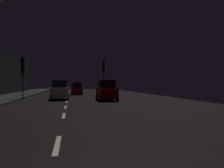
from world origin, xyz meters
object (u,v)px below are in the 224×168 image
Objects in this scene: traffic_light_far_right at (104,70)px; traffic_light_far_left at (23,69)px; car_approaching_headlights at (60,91)px; car_distant_taillights at (77,89)px; car_parked_right_far at (107,91)px.

traffic_light_far_left is (-9.89, -4.74, -0.34)m from traffic_light_far_right.
car_approaching_headlights is 1.11× the size of car_distant_taillights.
car_distant_taillights is at bearing 168.31° from car_approaching_headlights.
car_approaching_headlights reaches higher than car_distant_taillights.
car_parked_right_far is (9.10, -3.12, -2.42)m from traffic_light_far_left.
traffic_light_far_right is 1.20× the size of car_parked_right_far.
car_approaching_headlights is at bearing 168.31° from car_distant_taillights.
traffic_light_far_right is 8.37m from car_parked_right_far.
traffic_light_far_right is 10.98m from traffic_light_far_left.
traffic_light_far_right is at bearing -142.39° from car_distant_taillights.
traffic_light_far_right reaches higher than traffic_light_far_left.
car_distant_taillights is at bearing 12.65° from car_parked_right_far.
traffic_light_far_left reaches higher than car_distant_taillights.
car_approaching_headlights reaches higher than car_parked_right_far.
traffic_light_far_right reaches higher than car_distant_taillights.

